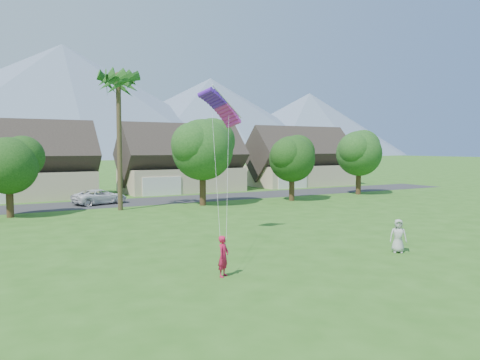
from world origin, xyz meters
TOP-DOWN VIEW (x-y plane):
  - ground at (0.00, 0.00)m, footprint 500.00×500.00m
  - street at (0.00, 34.00)m, footprint 90.00×7.00m
  - kite_flyer at (-3.97, 4.48)m, footprint 0.79×0.75m
  - watcher at (6.43, 3.99)m, footprint 1.06×1.01m
  - parked_car at (-2.56, 34.00)m, footprint 5.89×3.91m
  - mountain_ridge at (10.40, 260.00)m, footprint 540.00×240.00m
  - houses_row at (0.49, 42.99)m, footprint 72.75×8.19m
  - tree_row at (-1.14, 27.92)m, footprint 62.27×6.67m
  - fan_palm at (-2.00, 28.50)m, footprint 3.00×3.00m
  - parafoil_kite at (0.26, 12.95)m, footprint 3.48×1.43m

SIDE VIEW (x-z plane):
  - ground at x=0.00m, z-range 0.00..0.00m
  - street at x=0.00m, z-range 0.00..0.01m
  - parked_car at x=-2.56m, z-range 0.00..1.50m
  - kite_flyer at x=-3.97m, z-range 0.00..1.81m
  - watcher at x=6.43m, z-range 0.00..1.82m
  - houses_row at x=0.49m, z-range -0.99..7.87m
  - tree_row at x=-1.14m, z-range 0.66..9.11m
  - parafoil_kite at x=0.26m, z-range 8.09..8.59m
  - fan_palm at x=-2.00m, z-range 4.90..18.70m
  - mountain_ridge at x=10.40m, z-range -5.93..64.07m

